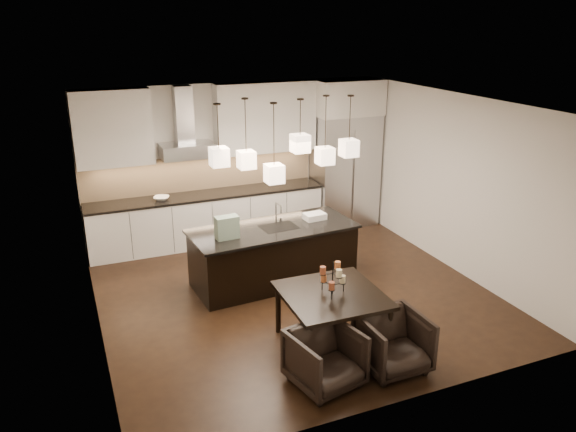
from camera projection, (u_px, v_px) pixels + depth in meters
name	position (u px, v px, depth m)	size (l,w,h in m)	color
floor	(293.00, 293.00, 8.38)	(5.50, 5.50, 0.02)	black
ceiling	(294.00, 103.00, 7.43)	(5.50, 5.50, 0.02)	white
wall_back	(234.00, 160.00, 10.30)	(5.50, 0.02, 2.80)	silver
wall_front	(404.00, 286.00, 5.51)	(5.50, 0.02, 2.80)	silver
wall_left	(88.00, 231.00, 6.90)	(0.02, 5.50, 2.80)	silver
wall_right	(453.00, 183.00, 8.91)	(0.02, 5.50, 2.80)	silver
refrigerator	(345.00, 171.00, 10.84)	(1.20, 0.72, 2.15)	#B7B7BA
fridge_panel	(347.00, 97.00, 10.37)	(1.26, 0.72, 0.65)	silver
lower_cabinets	(208.00, 219.00, 10.11)	(4.21, 0.62, 0.88)	silver
countertop	(207.00, 195.00, 9.96)	(4.21, 0.66, 0.04)	black
backsplash	(202.00, 172.00, 10.10)	(4.21, 0.02, 0.63)	tan
upper_cab_left	(113.00, 128.00, 9.11)	(1.25, 0.35, 1.25)	silver
upper_cab_right	(265.00, 117.00, 10.08)	(1.86, 0.35, 1.25)	silver
hood_canopy	(187.00, 150.00, 9.61)	(0.90, 0.52, 0.24)	#B7B7BA
hood_chimney	(183.00, 114.00, 9.51)	(0.30, 0.28, 0.96)	#B7B7BA
fruit_bowl	(161.00, 198.00, 9.60)	(0.26, 0.26, 0.06)	silver
island_body	(273.00, 256.00, 8.60)	(2.43, 0.97, 0.85)	black
island_top	(273.00, 229.00, 8.45)	(2.50, 1.05, 0.04)	black
faucet	(276.00, 213.00, 8.50)	(0.10, 0.23, 0.37)	silver
tote_bag	(227.00, 227.00, 7.98)	(0.33, 0.17, 0.33)	#194824
food_container	(314.00, 216.00, 8.77)	(0.33, 0.23, 0.10)	silver
dining_table	(331.00, 319.00, 6.95)	(1.19, 1.19, 0.71)	black
candelabra	(333.00, 278.00, 6.75)	(0.34, 0.34, 0.42)	black
candle_a	(342.00, 279.00, 6.81)	(0.07, 0.07, 0.10)	beige
candle_b	(324.00, 278.00, 6.85)	(0.07, 0.07, 0.10)	#C16635
candle_c	(332.00, 286.00, 6.65)	(0.07, 0.07, 0.10)	brown
candle_d	(338.00, 265.00, 6.83)	(0.07, 0.07, 0.10)	#C16635
candle_e	(323.00, 270.00, 6.69)	(0.07, 0.07, 0.10)	brown
candle_f	(339.00, 273.00, 6.61)	(0.07, 0.07, 0.10)	beige
armchair_left	(325.00, 359.00, 6.19)	(0.71, 0.73, 0.67)	black
armchair_right	(393.00, 343.00, 6.48)	(0.72, 0.74, 0.68)	black
pendant_a	(219.00, 157.00, 7.71)	(0.24, 0.24, 0.26)	beige
pendant_b	(246.00, 160.00, 8.26)	(0.24, 0.24, 0.26)	beige
pendant_c	(300.00, 143.00, 8.11)	(0.24, 0.24, 0.26)	beige
pendant_d	(325.00, 156.00, 8.56)	(0.24, 0.24, 0.26)	beige
pendant_e	(349.00, 148.00, 8.52)	(0.24, 0.24, 0.26)	beige
pendant_f	(274.00, 174.00, 7.88)	(0.24, 0.24, 0.26)	beige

